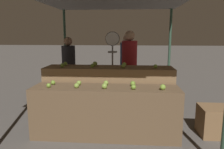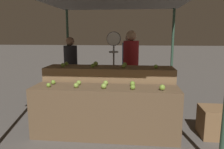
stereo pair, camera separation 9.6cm
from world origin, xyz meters
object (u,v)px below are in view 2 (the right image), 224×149
(produce_scale, at_px, (114,53))
(wooden_crate_side, at_px, (215,122))
(person_vendor_at_scale, at_px, (131,63))
(person_customer_left, at_px, (129,61))
(person_customer_right, at_px, (71,64))

(produce_scale, xyz_separation_m, wooden_crate_side, (1.78, -1.10, -1.01))
(produce_scale, relative_size, person_vendor_at_scale, 0.98)
(person_customer_left, distance_m, wooden_crate_side, 2.71)
(person_customer_left, bearing_deg, person_vendor_at_scale, 101.97)
(wooden_crate_side, bearing_deg, person_customer_right, 149.72)
(produce_scale, height_order, person_customer_left, produce_scale)
(person_customer_right, height_order, wooden_crate_side, person_customer_right)
(produce_scale, bearing_deg, person_customer_left, 73.91)
(person_customer_right, bearing_deg, produce_scale, 178.00)
(person_customer_right, distance_m, wooden_crate_side, 3.43)
(produce_scale, relative_size, wooden_crate_side, 3.56)
(person_vendor_at_scale, bearing_deg, produce_scale, 19.91)
(person_vendor_at_scale, height_order, person_customer_right, person_vendor_at_scale)
(person_customer_right, bearing_deg, person_vendor_at_scale, -163.13)
(produce_scale, xyz_separation_m, person_vendor_at_scale, (0.36, 0.36, -0.25))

